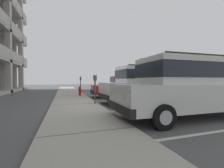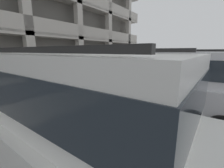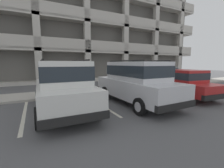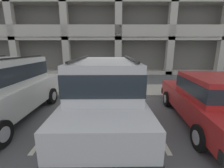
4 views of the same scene
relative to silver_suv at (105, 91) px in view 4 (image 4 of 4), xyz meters
The scene contains 9 objects.
ground_plane 2.68m from the silver_suv, 91.67° to the left, with size 80.00×80.00×0.10m.
sidewalk 3.87m from the silver_suv, 91.09° to the left, with size 40.00×2.20×0.12m.
parking_stall_lines 2.09m from the silver_suv, 35.06° to the left, with size 12.40×4.80×0.01m.
silver_suv is the anchor object (origin of this frame).
red_sedan 3.31m from the silver_suv, behind, with size 2.09×4.82×2.03m.
dark_hatchback 3.14m from the silver_suv, ahead, with size 2.11×4.61×1.54m.
parking_meter_near 2.78m from the silver_suv, 90.69° to the left, with size 0.35×0.12×1.43m.
parking_garage 15.93m from the silver_suv, 87.12° to the left, with size 32.00×10.00×16.25m.
fire_hydrant 5.18m from the silver_suv, 36.75° to the left, with size 0.30×0.30×0.70m.
Camera 4 is at (0.26, -6.62, 2.27)m, focal length 24.00 mm.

